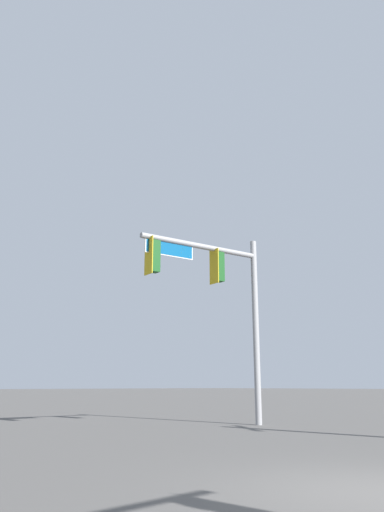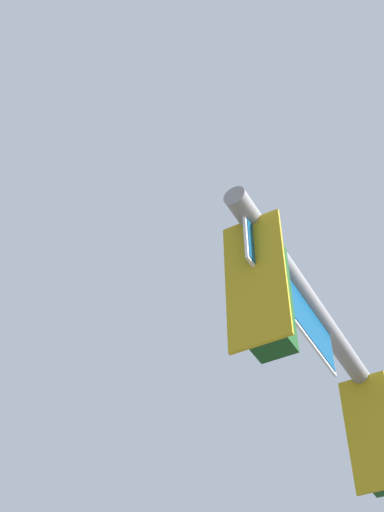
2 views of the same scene
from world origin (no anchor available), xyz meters
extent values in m
cylinder|color=gray|center=(-5.37, -9.26, 6.31)|extent=(5.01, 0.91, 0.20)
cube|color=gold|center=(-5.93, -9.18, 5.64)|extent=(0.10, 0.52, 1.30)
cube|color=#144719|center=(-6.12, -9.16, 5.64)|extent=(0.40, 0.37, 1.10)
cylinder|color=#144719|center=(-6.12, -9.16, 6.25)|extent=(0.04, 0.04, 0.12)
cylinder|color=red|center=(-6.32, -9.13, 5.97)|extent=(0.06, 0.22, 0.22)
cylinder|color=#392D05|center=(-6.32, -9.13, 5.64)|extent=(0.06, 0.22, 0.22)
cube|color=gold|center=(-3.19, -9.57, 5.64)|extent=(0.10, 0.52, 1.30)
cube|color=#144719|center=(-3.38, -9.54, 5.64)|extent=(0.40, 0.37, 1.10)
cylinder|color=#144719|center=(-3.38, -9.54, 6.25)|extent=(0.04, 0.04, 0.12)
cylinder|color=red|center=(-3.58, -9.52, 5.97)|extent=(0.06, 0.22, 0.22)
cylinder|color=#392D05|center=(-3.58, -9.52, 5.64)|extent=(0.06, 0.22, 0.22)
cylinder|color=black|center=(-3.58, -9.52, 5.31)|extent=(0.06, 0.22, 0.22)
cube|color=#0A4C7F|center=(-4.01, -9.46, 5.99)|extent=(1.87, 0.30, 0.44)
cube|color=white|center=(-4.01, -9.46, 5.99)|extent=(1.92, 0.30, 0.50)
camera|label=1|loc=(6.78, 3.39, 1.38)|focal=35.00mm
camera|label=2|loc=(0.94, -8.50, 1.91)|focal=50.00mm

